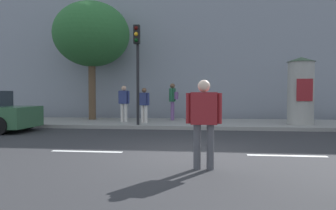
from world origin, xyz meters
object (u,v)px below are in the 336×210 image
(street_tree, at_px, (92,35))
(poster_column, at_px, (301,90))
(pedestrian_near_pole, at_px, (124,101))
(pedestrian_in_red_top, at_px, (144,103))
(traffic_light, at_px, (137,58))
(pedestrian_in_light_jacket, at_px, (173,98))
(pedestrian_in_dark_shirt, at_px, (204,116))

(street_tree, bearing_deg, poster_column, -8.95)
(pedestrian_near_pole, height_order, pedestrian_in_red_top, pedestrian_near_pole)
(poster_column, height_order, pedestrian_near_pole, poster_column)
(poster_column, xyz_separation_m, street_tree, (-9.55, 1.50, 2.77))
(traffic_light, xyz_separation_m, street_tree, (-2.84, 2.58, 1.46))
(poster_column, xyz_separation_m, pedestrian_in_light_jacket, (-5.51, 1.55, -0.35))
(traffic_light, bearing_deg, poster_column, 9.12)
(traffic_light, height_order, pedestrian_in_dark_shirt, traffic_light)
(street_tree, relative_size, pedestrian_in_red_top, 3.77)
(street_tree, bearing_deg, pedestrian_in_dark_shirt, -59.32)
(pedestrian_in_dark_shirt, height_order, pedestrian_in_red_top, pedestrian_in_dark_shirt)
(pedestrian_in_red_top, bearing_deg, pedestrian_in_light_jacket, 56.92)
(pedestrian_in_dark_shirt, height_order, pedestrian_in_light_jacket, pedestrian_in_light_jacket)
(pedestrian_in_dark_shirt, distance_m, pedestrian_in_light_jacket, 9.53)
(street_tree, xyz_separation_m, pedestrian_in_dark_shirt, (5.56, -9.36, -3.33))
(pedestrian_near_pole, bearing_deg, pedestrian_in_light_jacket, 32.21)
(pedestrian_in_dark_shirt, bearing_deg, pedestrian_near_pole, 114.07)
(traffic_light, bearing_deg, pedestrian_near_pole, 124.40)
(poster_column, relative_size, pedestrian_in_red_top, 1.83)
(pedestrian_near_pole, height_order, pedestrian_in_light_jacket, pedestrian_in_light_jacket)
(street_tree, relative_size, pedestrian_near_pole, 3.54)
(pedestrian_in_light_jacket, bearing_deg, pedestrian_in_red_top, -123.08)
(poster_column, bearing_deg, pedestrian_in_dark_shirt, -116.93)
(pedestrian_in_light_jacket, bearing_deg, pedestrian_near_pole, -147.79)
(pedestrian_in_dark_shirt, xyz_separation_m, pedestrian_near_pole, (-3.61, 8.09, 0.09))
(traffic_light, xyz_separation_m, poster_column, (6.71, 1.08, -1.31))
(street_tree, bearing_deg, pedestrian_in_red_top, -29.05)
(pedestrian_in_red_top, bearing_deg, pedestrian_near_pole, 160.24)
(poster_column, xyz_separation_m, pedestrian_near_pole, (-7.61, 0.23, -0.47))
(poster_column, bearing_deg, pedestrian_in_light_jacket, 164.34)
(poster_column, relative_size, pedestrian_in_dark_shirt, 1.65)
(poster_column, distance_m, pedestrian_near_pole, 7.62)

